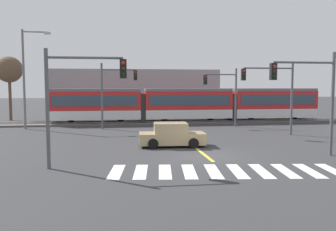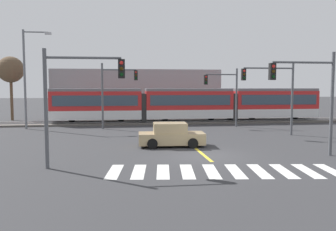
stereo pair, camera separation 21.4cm
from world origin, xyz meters
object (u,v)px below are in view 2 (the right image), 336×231
sedan_crossing (171,135)px  street_lamp_west (27,73)px  light_rail_tram (188,103)px  traffic_light_near_right (310,89)px  traffic_light_far_left (115,87)px  traffic_light_mid_right (274,87)px  bare_tree_far_west (11,70)px  traffic_light_far_right (225,89)px  traffic_light_near_left (74,89)px

sedan_crossing → street_lamp_west: size_ratio=0.48×
light_rail_tram → traffic_light_near_right: bearing=-80.3°
traffic_light_far_left → traffic_light_mid_right: bearing=-26.1°
light_rail_tram → traffic_light_far_left: (-7.60, -4.36, 1.77)m
sedan_crossing → street_lamp_west: (-11.42, 10.97, 4.35)m
traffic_light_far_left → bare_tree_far_west: bare_tree_far_west is taller
traffic_light_far_right → street_lamp_west: size_ratio=0.62×
sedan_crossing → traffic_light_mid_right: traffic_light_mid_right is taller
sedan_crossing → traffic_light_far_left: size_ratio=0.73×
traffic_light_far_right → traffic_light_near_left: 19.56m
light_rail_tram → traffic_light_mid_right: (4.77, -10.41, 1.74)m
light_rail_tram → traffic_light_mid_right: bearing=-65.4°
light_rail_tram → bare_tree_far_west: (-19.22, 5.26, 3.59)m
bare_tree_far_west → traffic_light_near_left: bearing=-68.2°
traffic_light_near_right → traffic_light_far_right: 14.36m
light_rail_tram → traffic_light_near_left: traffic_light_near_left is taller
sedan_crossing → traffic_light_near_left: bearing=-135.0°
light_rail_tram → traffic_light_far_right: (2.71, -4.19, 1.52)m
traffic_light_far_right → sedan_crossing: bearing=-123.1°
traffic_light_near_right → traffic_light_mid_right: 8.29m
traffic_light_near_right → traffic_light_far_left: size_ratio=0.97×
light_rail_tram → bare_tree_far_west: bare_tree_far_west is taller
street_lamp_west → bare_tree_far_west: size_ratio=1.24×
traffic_light_mid_right → bare_tree_far_west: (-23.98, 15.67, 1.85)m
traffic_light_mid_right → traffic_light_near_left: bearing=-146.5°
light_rail_tram → sedan_crossing: (-3.90, -14.34, -1.35)m
traffic_light_near_left → bare_tree_far_west: bearing=111.8°
traffic_light_far_left → traffic_light_far_right: traffic_light_far_left is taller
light_rail_tram → traffic_light_far_left: bearing=-150.2°
traffic_light_near_right → street_lamp_west: street_lamp_west is taller
traffic_light_near_left → bare_tree_far_west: size_ratio=0.78×
traffic_light_near_left → sedan_crossing: bearing=45.0°
traffic_light_near_right → traffic_light_far_right: size_ratio=1.04×
traffic_light_near_right → bare_tree_far_west: (-22.37, 23.80, 1.91)m
traffic_light_far_right → traffic_light_mid_right: bearing=-71.7°
light_rail_tram → traffic_light_far_left: 8.94m
traffic_light_near_right → traffic_light_far_right: (-0.45, 14.35, -0.16)m
traffic_light_far_right → traffic_light_near_left: bearing=-127.7°
street_lamp_west → traffic_light_near_left: bearing=-69.6°
traffic_light_far_left → traffic_light_near_left: bearing=-96.1°
traffic_light_far_left → traffic_light_near_left: 15.40m
bare_tree_far_west → traffic_light_mid_right: bearing=-33.2°
sedan_crossing → traffic_light_near_left: (-5.34, -5.34, 3.02)m
bare_tree_far_west → traffic_light_near_right: bearing=-46.8°
traffic_light_near_right → traffic_light_far_left: bearing=127.2°
light_rail_tram → traffic_light_near_left: size_ratio=5.01×
traffic_light_far_right → street_lamp_west: (-18.03, 0.82, 1.48)m
traffic_light_near_right → traffic_light_near_left: size_ratio=1.02×
traffic_light_far_left → bare_tree_far_west: size_ratio=0.82×
traffic_light_mid_right → bare_tree_far_west: size_ratio=0.78×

